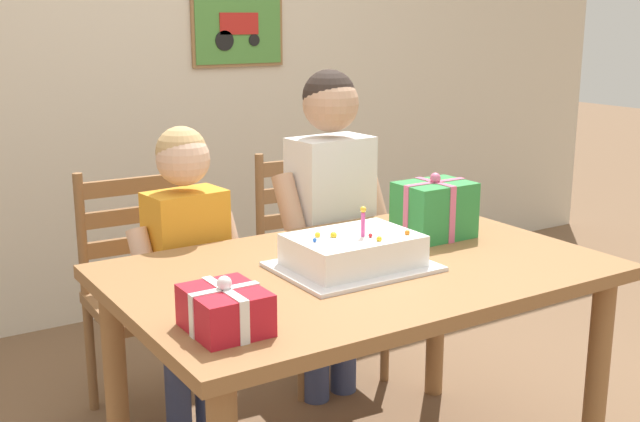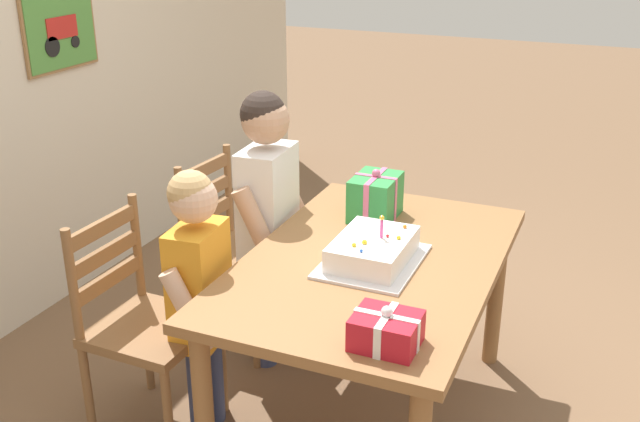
# 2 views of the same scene
# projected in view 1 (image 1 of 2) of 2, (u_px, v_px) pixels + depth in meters

# --- Properties ---
(back_wall) EXTENTS (6.40, 0.11, 2.60)m
(back_wall) POSITION_uv_depth(u_px,v_px,m) (130.00, 51.00, 3.80)
(back_wall) COLOR beige
(back_wall) RESTS_ON ground
(dining_table) EXTENTS (1.44, 0.92, 0.74)m
(dining_table) POSITION_uv_depth(u_px,v_px,m) (360.00, 296.00, 2.38)
(dining_table) COLOR olive
(dining_table) RESTS_ON ground
(birthday_cake) EXTENTS (0.44, 0.34, 0.19)m
(birthday_cake) POSITION_uv_depth(u_px,v_px,m) (353.00, 253.00, 2.32)
(birthday_cake) COLOR silver
(birthday_cake) RESTS_ON dining_table
(gift_box_red_large) EXTENTS (0.24, 0.19, 0.22)m
(gift_box_red_large) POSITION_uv_depth(u_px,v_px,m) (434.00, 210.00, 2.64)
(gift_box_red_large) COLOR #2D8E42
(gift_box_red_large) RESTS_ON dining_table
(gift_box_beside_cake) EXTENTS (0.17, 0.21, 0.14)m
(gift_box_beside_cake) POSITION_uv_depth(u_px,v_px,m) (225.00, 310.00, 1.86)
(gift_box_beside_cake) COLOR red
(gift_box_beside_cake) RESTS_ON dining_table
(chair_left) EXTENTS (0.43, 0.43, 0.92)m
(chair_left) POSITION_uv_depth(u_px,v_px,m) (149.00, 296.00, 2.90)
(chair_left) COLOR brown
(chair_left) RESTS_ON ground
(chair_right) EXTENTS (0.45, 0.45, 0.92)m
(chair_right) POSITION_uv_depth(u_px,v_px,m) (317.00, 263.00, 3.29)
(chair_right) COLOR brown
(chair_right) RESTS_ON ground
(child_older) EXTENTS (0.47, 0.27, 1.28)m
(child_older) POSITION_uv_depth(u_px,v_px,m) (331.00, 205.00, 2.97)
(child_older) COLOR #38426B
(child_older) RESTS_ON ground
(child_younger) EXTENTS (0.42, 0.25, 1.11)m
(child_younger) POSITION_uv_depth(u_px,v_px,m) (187.00, 255.00, 2.69)
(child_younger) COLOR #38426B
(child_younger) RESTS_ON ground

